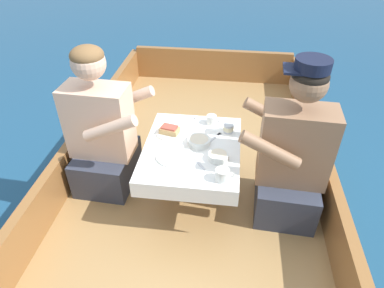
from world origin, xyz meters
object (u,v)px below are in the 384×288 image
coffee_cup_port (212,119)px  tin_can (229,128)px  coffee_cup_starboard (223,175)px  sandwich (170,130)px  person_port (102,135)px  person_starboard (292,159)px

coffee_cup_port → tin_can: coffee_cup_port is taller
coffee_cup_starboard → tin_can: bearing=88.3°
tin_can → sandwich: bearing=-168.9°
person_port → tin_can: (0.81, 0.13, 0.03)m
person_port → coffee_cup_starboard: bearing=-20.6°
coffee_cup_starboard → tin_can: (0.01, 0.47, -0.01)m
sandwich → coffee_cup_port: (0.26, 0.16, -0.00)m
person_port → sandwich: person_port is taller
coffee_cup_port → tin_can: size_ratio=1.42×
person_port → coffee_cup_starboard: (0.79, -0.35, 0.04)m
sandwich → tin_can: sandwich is taller
coffee_cup_starboard → coffee_cup_port: bearing=100.3°
sandwich → person_port: bearing=-172.9°
person_starboard → tin_can: (-0.38, 0.24, 0.03)m
sandwich → tin_can: bearing=11.1°
coffee_cup_starboard → sandwich: bearing=132.1°
sandwich → tin_can: size_ratio=1.99×
person_port → tin_can: bearing=11.9°
person_starboard → tin_can: size_ratio=15.20×
sandwich → coffee_cup_port: 0.30m
coffee_cup_port → person_port: bearing=-162.9°
sandwich → coffee_cup_port: bearing=31.7°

